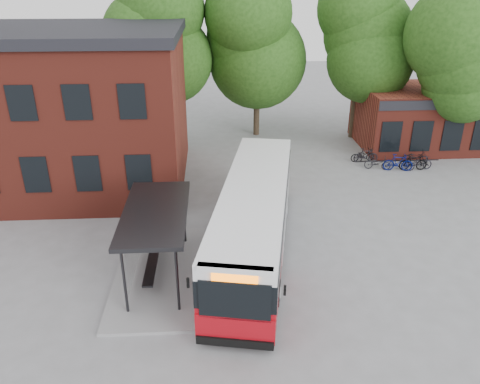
{
  "coord_description": "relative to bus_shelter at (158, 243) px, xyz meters",
  "views": [
    {
      "loc": [
        -2.24,
        -16.76,
        10.84
      ],
      "look_at": [
        -1.1,
        2.35,
        2.0
      ],
      "focal_mm": 35.0,
      "sensor_mm": 36.0,
      "label": 1
    }
  ],
  "objects": [
    {
      "name": "bicycle_0",
      "position": [
        11.8,
        11.94,
        -1.03
      ],
      "size": [
        1.64,
        0.74,
        0.83
      ],
      "primitive_type": "imported",
      "rotation": [
        0.0,
        0.0,
        1.69
      ],
      "color": "black",
      "rests_on": "ground"
    },
    {
      "name": "city_bus",
      "position": [
        3.9,
        1.55,
        0.11
      ],
      "size": [
        4.86,
        12.56,
        3.12
      ],
      "primitive_type": null,
      "rotation": [
        0.0,
        0.0,
        -0.19
      ],
      "color": "#A00912",
      "rests_on": "ground"
    },
    {
      "name": "bicycle_5",
      "position": [
        14.43,
        10.26,
        -0.93
      ],
      "size": [
        1.74,
        0.56,
        1.03
      ],
      "primitive_type": "imported",
      "rotation": [
        0.0,
        0.0,
        1.52
      ],
      "color": "black",
      "rests_on": "ground"
    },
    {
      "name": "shop_row",
      "position": [
        19.5,
        15.0,
        0.55
      ],
      "size": [
        14.0,
        6.2,
        4.0
      ],
      "primitive_type": null,
      "color": "maroon",
      "rests_on": "ground"
    },
    {
      "name": "bicycle_4",
      "position": [
        14.82,
        10.26,
        -0.99
      ],
      "size": [
        1.82,
        0.9,
        0.91
      ],
      "primitive_type": "imported",
      "rotation": [
        0.0,
        0.0,
        1.75
      ],
      "color": "black",
      "rests_on": "ground"
    },
    {
      "name": "bike_rail",
      "position": [
        13.78,
        11.0,
        -1.26
      ],
      "size": [
        5.2,
        0.1,
        0.38
      ],
      "primitive_type": null,
      "color": "#262629",
      "rests_on": "ground"
    },
    {
      "name": "tree_0",
      "position": [
        -1.5,
        17.0,
        4.05
      ],
      "size": [
        7.92,
        7.92,
        11.0
      ],
      "primitive_type": null,
      "color": "#1E4412",
      "rests_on": "ground"
    },
    {
      "name": "tree_1",
      "position": [
        5.5,
        18.0,
        3.75
      ],
      "size": [
        7.92,
        7.92,
        10.4
      ],
      "primitive_type": null,
      "color": "#1E4412",
      "rests_on": "ground"
    },
    {
      "name": "bicycle_2",
      "position": [
        12.3,
        10.52,
        -1.04
      ],
      "size": [
        1.67,
        0.97,
        0.83
      ],
      "primitive_type": "imported",
      "rotation": [
        0.0,
        0.0,
        1.29
      ],
      "color": "black",
      "rests_on": "ground"
    },
    {
      "name": "ground",
      "position": [
        4.5,
        1.0,
        -1.45
      ],
      "size": [
        100.0,
        100.0,
        0.0
      ],
      "primitive_type": "plane",
      "color": "slate"
    },
    {
      "name": "bicycle_6",
      "position": [
        15.02,
        11.37,
        -1.02
      ],
      "size": [
        1.71,
        0.87,
        0.86
      ],
      "primitive_type": "imported",
      "rotation": [
        0.0,
        0.0,
        1.38
      ],
      "color": "black",
      "rests_on": "ground"
    },
    {
      "name": "station_building",
      "position": [
        -8.5,
        10.0,
        2.8
      ],
      "size": [
        18.4,
        10.4,
        8.5
      ],
      "primitive_type": null,
      "color": "maroon",
      "rests_on": "ground"
    },
    {
      "name": "bus_shelter",
      "position": [
        0.0,
        0.0,
        0.0
      ],
      "size": [
        3.6,
        7.0,
        2.9
      ],
      "primitive_type": null,
      "color": "#262629",
      "rests_on": "ground"
    },
    {
      "name": "tree_3",
      "position": [
        17.5,
        13.0,
        3.19
      ],
      "size": [
        7.04,
        7.04,
        9.28
      ],
      "primitive_type": null,
      "color": "#1E4412",
      "rests_on": "ground"
    },
    {
      "name": "bicycle_3",
      "position": [
        13.47,
        10.21,
        -0.91
      ],
      "size": [
        1.86,
        0.8,
        1.08
      ],
      "primitive_type": "imported",
      "rotation": [
        0.0,
        0.0,
        1.4
      ],
      "color": "#06104D",
      "rests_on": "ground"
    },
    {
      "name": "bicycle_1",
      "position": [
        11.94,
        11.74,
        -0.98
      ],
      "size": [
        1.58,
        0.47,
        0.94
      ],
      "primitive_type": "imported",
      "rotation": [
        0.0,
        0.0,
        1.56
      ],
      "color": "black",
      "rests_on": "ground"
    },
    {
      "name": "tree_2",
      "position": [
        12.5,
        17.0,
        4.05
      ],
      "size": [
        7.92,
        7.92,
        11.0
      ],
      "primitive_type": null,
      "color": "#1E4412",
      "rests_on": "ground"
    }
  ]
}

